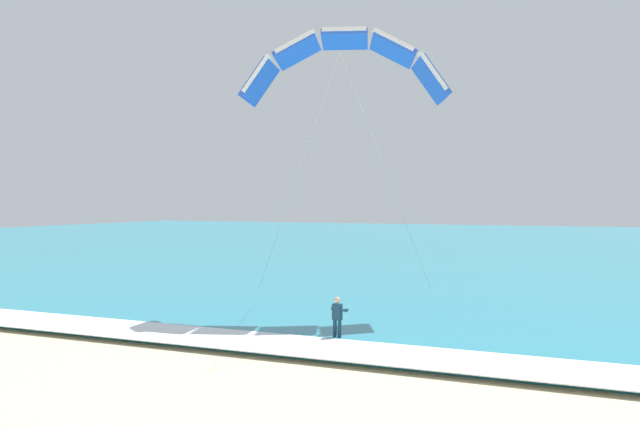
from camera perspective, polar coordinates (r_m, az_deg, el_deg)
The scene contains 5 objects.
sea at distance 80.19m, azimuth 20.56°, elevation -2.64°, with size 200.00×120.00×0.20m, color teal.
surf_foam at distance 21.92m, azimuth 12.05°, elevation -12.16°, with size 200.00×3.04×0.04m, color white.
surfboard at distance 25.24m, azimuth 1.47°, elevation -10.82°, with size 0.62×1.44×0.09m.
kitesurfer at distance 25.08m, azimuth 1.49°, elevation -8.77°, with size 0.56×0.56×1.69m.
kite_primary at distance 32.03m, azimuth 2.09°, elevation 12.90°, with size 9.45×8.14×11.97m.
Camera 1 is at (4.27, -8.77, 5.24)m, focal length 37.76 mm.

